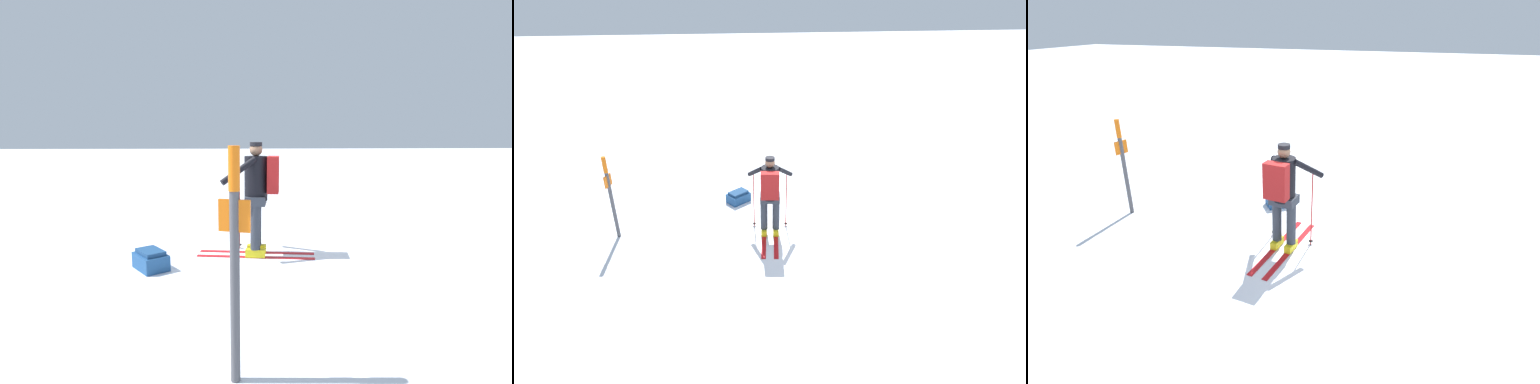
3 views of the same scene
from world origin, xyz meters
The scene contains 4 objects.
ground_plane centered at (0.00, 0.00, 0.00)m, with size 80.00×80.00×0.00m, color white.
skier centered at (0.55, -0.05, 1.03)m, with size 0.96×1.84×1.75m.
dropped_backpack centered at (1.13, -1.58, 0.13)m, with size 0.62×0.58×0.28m.
trail_marker centered at (3.72, -0.38, 1.07)m, with size 0.09×0.24×1.80m.
Camera 2 is at (1.47, 7.01, 4.70)m, focal length 28.00 mm.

